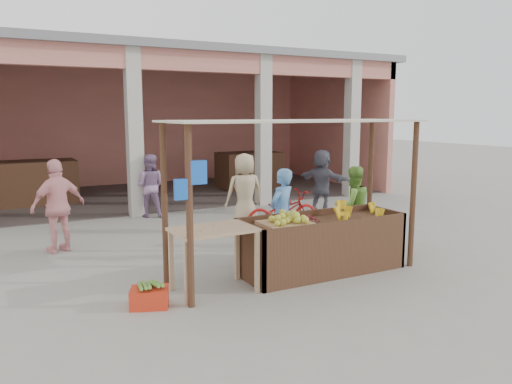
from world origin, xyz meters
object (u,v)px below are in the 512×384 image
red_crate (149,298)px  fruit_stall (322,247)px  vendor_blue (282,211)px  side_table (214,238)px  vendor_green (353,204)px  motorcycle (282,211)px

red_crate → fruit_stall: bearing=25.0°
red_crate → vendor_blue: (2.65, 1.15, 0.71)m
side_table → red_crate: (-0.96, -0.14, -0.64)m
fruit_stall → vendor_blue: 1.06m
red_crate → vendor_green: vendor_green is taller
vendor_blue → fruit_stall: bearing=76.2°
side_table → red_crate: side_table is taller
red_crate → vendor_blue: vendor_blue is taller
red_crate → vendor_green: 4.49m
side_table → motorcycle: motorcycle is taller
side_table → motorcycle: 3.70m
fruit_stall → motorcycle: 2.63m
vendor_green → motorcycle: vendor_green is taller
vendor_blue → motorcycle: vendor_blue is taller
vendor_blue → motorcycle: size_ratio=0.94×
red_crate → motorcycle: (3.60, 2.72, 0.34)m
side_table → motorcycle: (2.63, 2.58, -0.31)m
fruit_stall → side_table: 1.90m
fruit_stall → side_table: (-1.87, -0.06, 0.37)m
vendor_green → motorcycle: size_ratio=0.90×
side_table → fruit_stall: bearing=-0.7°
fruit_stall → vendor_blue: (-0.18, 0.95, 0.43)m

